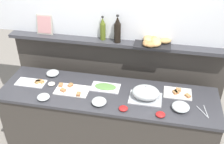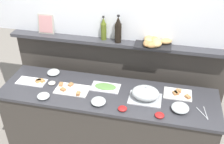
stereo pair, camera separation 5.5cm
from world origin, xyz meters
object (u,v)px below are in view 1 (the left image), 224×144
object	(u,v)px
condiment_bowl_dark	(123,108)
glass_bowl_medium	(53,73)
glass_bowl_large	(181,107)
wine_bottle_dark	(117,30)
serving_cloche	(146,93)
condiment_bowl_red	(160,114)
olive_oil_bottle	(103,29)
glass_bowl_small	(99,102)
condiment_bowl_cream	(51,84)
glass_bowl_extra	(43,97)
sandwich_platter_front	(178,93)
serving_tongs	(204,112)
cold_cuts_platter	(105,87)
sandwich_platter_rear	(71,90)
framed_picture	(45,25)
sandwich_platter_side	(33,82)
bread_basket	(153,42)

from	to	relation	value
condiment_bowl_dark	glass_bowl_medium	bearing A→B (deg)	153.87
glass_bowl_large	glass_bowl_medium	bearing A→B (deg)	167.09
wine_bottle_dark	serving_cloche	bearing A→B (deg)	-48.98
condiment_bowl_red	olive_oil_bottle	bearing A→B (deg)	135.52
serving_cloche	glass_bowl_small	bearing A→B (deg)	-158.54
condiment_bowl_cream	glass_bowl_large	bearing A→B (deg)	-5.87
glass_bowl_extra	condiment_bowl_red	size ratio (longest dim) A/B	1.40
sandwich_platter_front	serving_tongs	distance (m)	0.36
sandwich_platter_front	condiment_bowl_dark	size ratio (longest dim) A/B	3.19
cold_cuts_platter	condiment_bowl_red	xyz separation A→B (m)	(0.62, -0.34, 0.01)
sandwich_platter_rear	framed_picture	size ratio (longest dim) A/B	1.59
glass_bowl_medium	sandwich_platter_side	bearing A→B (deg)	-128.35
condiment_bowl_red	condiment_bowl_dark	world-z (taller)	same
glass_bowl_extra	condiment_bowl_dark	world-z (taller)	glass_bowl_extra
olive_oil_bottle	wine_bottle_dark	world-z (taller)	wine_bottle_dark
serving_tongs	wine_bottle_dark	bearing A→B (deg)	150.84
serving_cloche	glass_bowl_medium	size ratio (longest dim) A/B	2.29
serving_tongs	framed_picture	distance (m)	2.01
glass_bowl_small	bread_basket	size ratio (longest dim) A/B	0.37
sandwich_platter_rear	glass_bowl_small	bearing A→B (deg)	-25.04
sandwich_platter_rear	serving_cloche	bearing A→B (deg)	0.94
condiment_bowl_red	condiment_bowl_cream	distance (m)	1.26
serving_tongs	bread_basket	bearing A→B (deg)	136.96
sandwich_platter_rear	glass_bowl_extra	bearing A→B (deg)	-139.27
sandwich_platter_front	glass_bowl_medium	distance (m)	1.46
sandwich_platter_front	glass_bowl_large	bearing A→B (deg)	-85.53
sandwich_platter_rear	olive_oil_bottle	bearing A→B (deg)	63.15
sandwich_platter_front	serving_tongs	size ratio (longest dim) A/B	1.58
sandwich_platter_rear	glass_bowl_large	xyz separation A→B (m)	(1.16, -0.09, 0.02)
sandwich_platter_side	condiment_bowl_dark	distance (m)	1.11
serving_tongs	glass_bowl_extra	bearing A→B (deg)	-175.98
serving_tongs	olive_oil_bottle	xyz separation A→B (m)	(-1.14, 0.58, 0.53)
condiment_bowl_red	cold_cuts_platter	bearing A→B (deg)	150.89
serving_cloche	olive_oil_bottle	xyz separation A→B (m)	(-0.56, 0.48, 0.46)
glass_bowl_large	olive_oil_bottle	world-z (taller)	olive_oil_bottle
sandwich_platter_front	cold_cuts_platter	world-z (taller)	sandwich_platter_front
wine_bottle_dark	condiment_bowl_dark	bearing A→B (deg)	-74.16
condiment_bowl_dark	bread_basket	bearing A→B (deg)	72.71
serving_cloche	glass_bowl_large	xyz separation A→B (m)	(0.36, -0.10, -0.04)
sandwich_platter_side	cold_cuts_platter	xyz separation A→B (m)	(0.83, 0.08, -0.00)
serving_cloche	serving_tongs	world-z (taller)	serving_cloche
glass_bowl_large	condiment_bowl_red	distance (m)	0.23
condiment_bowl_cream	framed_picture	bearing A→B (deg)	114.53
cold_cuts_platter	serving_cloche	xyz separation A→B (m)	(0.45, -0.11, 0.06)
serving_cloche	condiment_bowl_dark	distance (m)	0.30
sandwich_platter_side	glass_bowl_small	bearing A→B (deg)	-14.46
serving_tongs	wine_bottle_dark	xyz separation A→B (m)	(-0.97, 0.54, 0.55)
condiment_bowl_dark	wine_bottle_dark	world-z (taller)	wine_bottle_dark
condiment_bowl_cream	cold_cuts_platter	bearing A→B (deg)	6.32
sandwich_platter_rear	cold_cuts_platter	world-z (taller)	sandwich_platter_rear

